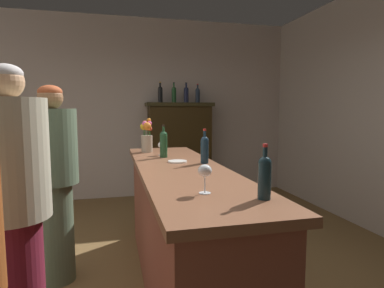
{
  "coord_description": "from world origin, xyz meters",
  "views": [
    {
      "loc": [
        -0.3,
        -2.41,
        1.47
      ],
      "look_at": [
        0.37,
        0.31,
        1.17
      ],
      "focal_mm": 30.22,
      "sensor_mm": 36.0,
      "label": 1
    }
  ],
  "objects_px": {
    "display_bottle_midleft": "(174,94)",
    "patron_by_cabinet": "(54,177)",
    "wine_bottle_syrah": "(205,148)",
    "wine_glass_mid": "(162,146)",
    "display_bottle_left": "(160,93)",
    "display_bottle_midright": "(198,95)",
    "patron_tall": "(13,208)",
    "bar_counter": "(182,229)",
    "wine_glass_front": "(205,172)",
    "cheese_plate": "(177,161)",
    "wine_bottle_chardonnay": "(164,143)",
    "display_bottle_center": "(186,94)",
    "display_cabinet": "(180,148)",
    "wine_bottle_malbec": "(265,175)",
    "flower_arrangement": "(147,136)"
  },
  "relations": [
    {
      "from": "wine_bottle_chardonnay",
      "to": "wine_glass_front",
      "type": "bearing_deg",
      "value": -89.52
    },
    {
      "from": "bar_counter",
      "to": "wine_glass_front",
      "type": "xyz_separation_m",
      "value": [
        -0.04,
        -0.81,
        0.63
      ]
    },
    {
      "from": "wine_bottle_syrah",
      "to": "flower_arrangement",
      "type": "distance_m",
      "value": 0.93
    },
    {
      "from": "wine_glass_mid",
      "to": "bar_counter",
      "type": "bearing_deg",
      "value": -85.7
    },
    {
      "from": "display_bottle_midleft",
      "to": "patron_by_cabinet",
      "type": "bearing_deg",
      "value": -121.92
    },
    {
      "from": "display_bottle_center",
      "to": "flower_arrangement",
      "type": "bearing_deg",
      "value": -115.03
    },
    {
      "from": "flower_arrangement",
      "to": "display_bottle_midleft",
      "type": "distance_m",
      "value": 1.99
    },
    {
      "from": "display_cabinet",
      "to": "wine_glass_mid",
      "type": "distance_m",
      "value": 2.19
    },
    {
      "from": "display_bottle_midright",
      "to": "wine_bottle_syrah",
      "type": "bearing_deg",
      "value": -103.57
    },
    {
      "from": "bar_counter",
      "to": "patron_by_cabinet",
      "type": "relative_size",
      "value": 1.56
    },
    {
      "from": "wine_bottle_syrah",
      "to": "display_bottle_midright",
      "type": "height_order",
      "value": "display_bottle_midright"
    },
    {
      "from": "display_bottle_midleft",
      "to": "display_bottle_midright",
      "type": "distance_m",
      "value": 0.4
    },
    {
      "from": "display_bottle_midright",
      "to": "patron_by_cabinet",
      "type": "height_order",
      "value": "display_bottle_midright"
    },
    {
      "from": "wine_bottle_malbec",
      "to": "display_bottle_midleft",
      "type": "height_order",
      "value": "display_bottle_midleft"
    },
    {
      "from": "display_bottle_left",
      "to": "display_bottle_midleft",
      "type": "xyz_separation_m",
      "value": [
        0.22,
        -0.0,
        -0.0
      ]
    },
    {
      "from": "bar_counter",
      "to": "flower_arrangement",
      "type": "distance_m",
      "value": 1.19
    },
    {
      "from": "wine_bottle_syrah",
      "to": "wine_bottle_chardonnay",
      "type": "xyz_separation_m",
      "value": [
        -0.28,
        0.42,
        0.01
      ]
    },
    {
      "from": "display_bottle_midright",
      "to": "patron_tall",
      "type": "bearing_deg",
      "value": -120.22
    },
    {
      "from": "wine_bottle_malbec",
      "to": "display_bottle_midleft",
      "type": "relative_size",
      "value": 0.86
    },
    {
      "from": "display_bottle_midleft",
      "to": "bar_counter",
      "type": "bearing_deg",
      "value": -99.51
    },
    {
      "from": "wine_glass_front",
      "to": "display_bottle_midleft",
      "type": "bearing_deg",
      "value": 81.93
    },
    {
      "from": "display_bottle_midright",
      "to": "bar_counter",
      "type": "bearing_deg",
      "value": -107.31
    },
    {
      "from": "cheese_plate",
      "to": "wine_bottle_chardonnay",
      "type": "bearing_deg",
      "value": 103.16
    },
    {
      "from": "display_cabinet",
      "to": "patron_by_cabinet",
      "type": "xyz_separation_m",
      "value": [
        -1.56,
        -2.37,
        0.08
      ]
    },
    {
      "from": "display_bottle_midright",
      "to": "display_bottle_left",
      "type": "bearing_deg",
      "value": 180.0
    },
    {
      "from": "flower_arrangement",
      "to": "wine_bottle_chardonnay",
      "type": "bearing_deg",
      "value": -74.28
    },
    {
      "from": "display_bottle_left",
      "to": "display_bottle_center",
      "type": "height_order",
      "value": "display_bottle_left"
    },
    {
      "from": "cheese_plate",
      "to": "bar_counter",
      "type": "bearing_deg",
      "value": -93.76
    },
    {
      "from": "display_bottle_midright",
      "to": "display_cabinet",
      "type": "bearing_deg",
      "value": 180.0
    },
    {
      "from": "wine_glass_front",
      "to": "patron_by_cabinet",
      "type": "xyz_separation_m",
      "value": [
        -0.96,
        1.22,
        -0.23
      ]
    },
    {
      "from": "wine_bottle_syrah",
      "to": "wine_glass_mid",
      "type": "bearing_deg",
      "value": 116.34
    },
    {
      "from": "wine_glass_front",
      "to": "display_bottle_center",
      "type": "bearing_deg",
      "value": 78.73
    },
    {
      "from": "wine_glass_front",
      "to": "wine_glass_mid",
      "type": "bearing_deg",
      "value": 90.3
    },
    {
      "from": "wine_glass_mid",
      "to": "display_bottle_center",
      "type": "height_order",
      "value": "display_bottle_center"
    },
    {
      "from": "wine_bottle_syrah",
      "to": "wine_glass_mid",
      "type": "xyz_separation_m",
      "value": [
        -0.28,
        0.56,
        -0.03
      ]
    },
    {
      "from": "wine_glass_mid",
      "to": "display_bottle_left",
      "type": "distance_m",
      "value": 2.19
    },
    {
      "from": "wine_glass_mid",
      "to": "display_bottle_midleft",
      "type": "relative_size",
      "value": 0.42
    },
    {
      "from": "patron_tall",
      "to": "display_bottle_midleft",
      "type": "bearing_deg",
      "value": 17.57
    },
    {
      "from": "bar_counter",
      "to": "display_bottle_center",
      "type": "height_order",
      "value": "display_bottle_center"
    },
    {
      "from": "wine_glass_front",
      "to": "cheese_plate",
      "type": "relative_size",
      "value": 0.97
    },
    {
      "from": "wine_bottle_syrah",
      "to": "cheese_plate",
      "type": "distance_m",
      "value": 0.27
    },
    {
      "from": "display_bottle_midright",
      "to": "patron_tall",
      "type": "height_order",
      "value": "display_bottle_midright"
    },
    {
      "from": "wine_glass_mid",
      "to": "patron_tall",
      "type": "relative_size",
      "value": 0.08
    },
    {
      "from": "display_cabinet",
      "to": "wine_bottle_malbec",
      "type": "bearing_deg",
      "value": -95.13
    },
    {
      "from": "display_cabinet",
      "to": "display_bottle_midleft",
      "type": "relative_size",
      "value": 4.81
    },
    {
      "from": "bar_counter",
      "to": "cheese_plate",
      "type": "distance_m",
      "value": 0.57
    },
    {
      "from": "display_cabinet",
      "to": "wine_bottle_syrah",
      "type": "distance_m",
      "value": 2.68
    },
    {
      "from": "display_bottle_midleft",
      "to": "display_bottle_midright",
      "type": "bearing_deg",
      "value": 0.0
    },
    {
      "from": "flower_arrangement",
      "to": "patron_by_cabinet",
      "type": "distance_m",
      "value": 1.05
    },
    {
      "from": "display_bottle_midleft",
      "to": "patron_tall",
      "type": "distance_m",
      "value": 3.73
    }
  ]
}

